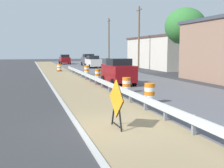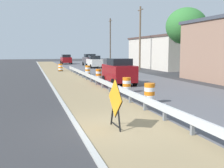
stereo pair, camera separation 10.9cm
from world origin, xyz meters
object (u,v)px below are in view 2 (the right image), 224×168
Objects in this scene: traffic_barrel_close at (127,86)px; car_mid_far_lane at (90,60)px; traffic_barrel_nearest at (149,94)px; traffic_barrel_farther at (60,68)px; car_lead_near_lane at (66,59)px; car_trailing_near_lane at (94,62)px; car_lead_far_lane at (119,71)px; utility_pole_far at (110,41)px; traffic_barrel_far at (88,70)px; warning_sign_diamond at (115,101)px; traffic_barrel_mid at (99,75)px; utility_pole_mid at (140,37)px.

car_mid_far_lane is (4.25, 31.67, 0.61)m from traffic_barrel_close.
traffic_barrel_farther is (-2.20, 24.27, -0.05)m from traffic_barrel_nearest.
car_trailing_near_lane is (2.86, -13.26, 0.01)m from car_lead_near_lane.
traffic_barrel_close is at bearing 168.45° from car_lead_far_lane.
utility_pole_far is (8.53, 31.62, 3.63)m from car_lead_far_lane.
utility_pole_far is (8.52, -3.16, 3.75)m from car_lead_near_lane.
traffic_barrel_far is at bearing 3.42° from car_lead_far_lane.
utility_pole_far is (9.48, 39.89, 4.23)m from traffic_barrel_nearest.
warning_sign_diamond is at bearing 160.96° from car_lead_far_lane.
traffic_barrel_close is 31.95m from car_mid_far_lane.
car_lead_far_lane is at bearing -78.87° from traffic_barrel_farther.
traffic_barrel_mid is at bearing 12.74° from car_lead_far_lane.
car_mid_far_lane is at bearing -140.04° from utility_pole_far.
traffic_barrel_close is at bearing -83.61° from traffic_barrel_farther.
traffic_barrel_far is 0.12× the size of utility_pole_far.
traffic_barrel_mid is at bearing -10.81° from car_mid_far_lane.
car_mid_far_lane reaches higher than traffic_barrel_close.
traffic_barrel_close is at bearing -104.63° from utility_pole_far.
utility_pole_mid is at bearing -91.47° from utility_pole_far.
car_mid_far_lane is at bearing 83.06° from traffic_barrel_nearest.
car_lead_far_lane is at bearing 83.45° from traffic_barrel_nearest.
car_mid_far_lane reaches higher than traffic_barrel_farther.
car_trailing_near_lane is (3.71, 17.87, 0.51)m from traffic_barrel_mid.
utility_pole_mid is (4.72, -12.27, 3.58)m from car_mid_far_lane.
traffic_barrel_mid is 1.00× the size of traffic_barrel_far.
car_lead_far_lane is 0.47× the size of utility_pole_mid.
car_lead_near_lane is (4.19, 47.13, -0.05)m from warning_sign_diamond.
traffic_barrel_nearest is (3.23, 4.08, -0.53)m from warning_sign_diamond.
utility_pole_mid is (8.74, 5.22, 4.18)m from traffic_barrel_far.
traffic_barrel_nearest is at bearing -90.49° from traffic_barrel_mid.
utility_pole_mid is (11.25, -0.96, 4.21)m from traffic_barrel_farther.
car_mid_far_lane is (6.53, 11.31, 0.63)m from traffic_barrel_farther.
utility_pole_far reaches higher than utility_pole_mid.
traffic_barrel_nearest is 1.06× the size of traffic_barrel_close.
car_mid_far_lane is at bearing 79.86° from traffic_barrel_mid.
traffic_barrel_mid is 15.07m from utility_pole_mid.
car_mid_far_lane reaches higher than car_lead_near_lane.
traffic_barrel_close is 0.97× the size of traffic_barrel_far.
car_trailing_near_lane is at bearing -168.32° from car_lead_near_lane.
car_lead_near_lane is at bearing -97.07° from warning_sign_diamond.
traffic_barrel_mid is at bearing -128.16° from utility_pole_mid.
car_mid_far_lane is at bearing -7.38° from car_lead_far_lane.
utility_pole_mid is at bearing -28.63° from car_lead_far_lane.
car_mid_far_lane reaches higher than warning_sign_diamond.
car_mid_far_lane is at bearing 173.44° from car_trailing_near_lane.
car_mid_far_lane is 0.52× the size of utility_pole_mid.
utility_pole_mid is at bearing 37.51° from car_trailing_near_lane.
traffic_barrel_mid is 0.12× the size of utility_pole_far.
traffic_barrel_mid reaches higher than traffic_barrel_farther.
traffic_barrel_close is (0.08, 3.92, -0.03)m from traffic_barrel_nearest.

